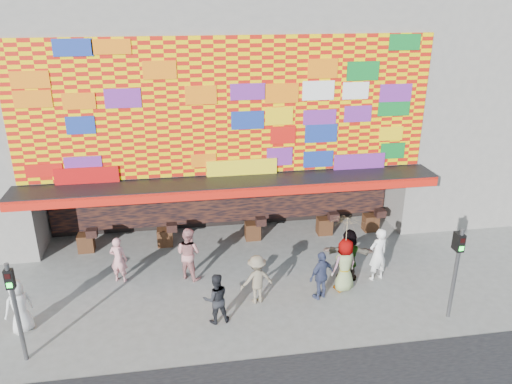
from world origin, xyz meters
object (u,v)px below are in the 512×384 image
parasol (347,231)px  ped_i (189,253)px  signal_right (457,264)px  ped_c (216,299)px  signal_left (14,302)px  ped_d (257,279)px  ped_e (321,275)px  ped_f (348,255)px  ped_b (119,260)px  ped_h (378,254)px  ped_g (345,265)px  ped_a (19,306)px

parasol → ped_i: bearing=162.6°
signal_right → ped_c: signal_right is taller
signal_left → parasol: bearing=11.5°
ped_d → ped_e: size_ratio=0.98×
ped_f → ped_i: ped_i is taller
ped_e → ped_b: bearing=-46.0°
ped_c → ped_e: 3.55m
ped_f → ped_h: bearing=-175.6°
ped_f → ped_g: 0.72m
ped_a → ped_h: (11.41, 1.11, 0.11)m
ped_h → ped_c: bearing=-0.7°
ped_b → ped_f: bearing=-170.9°
ped_g → ped_h: 1.43m
ped_c → parasol: bearing=-172.9°
ped_d → ped_g: 3.00m
signal_right → ped_a: 12.92m
signal_left → ped_i: 5.86m
ped_a → ped_c: bearing=136.0°
ped_a → ped_b: ped_a is taller
ped_i → parasol: 5.47m
ped_e → ped_i: size_ratio=0.89×
ped_f → signal_right: bearing=146.5°
ped_b → ped_f: 7.89m
ped_e → parasol: bearing=173.4°
ped_b → parasol: size_ratio=0.86×
signal_right → ped_a: size_ratio=1.75×
ped_c → ped_g: 4.50m
ped_f → ped_i: 5.52m
ped_c → ped_b: bearing=-49.2°
ped_c → ped_i: ped_i is taller
ped_i → ped_a: bearing=62.1°
signal_left → ped_a: signal_left is taller
ped_f → ped_c: bearing=33.8°
ped_e → ped_g: ped_g is taller
ped_f → parasol: 1.44m
ped_c → ped_g: (4.36, 1.09, 0.12)m
ped_c → ped_e: ped_e is taller
ped_h → ped_i: size_ratio=1.02×
signal_right → ped_d: signal_right is taller
signal_left → ped_b: (2.19, 3.70, -1.03)m
ped_a → ped_b: size_ratio=1.03×
signal_left → ped_g: signal_left is taller
ped_a → parasol: parasol is taller
parasol → ped_g: bearing=180.0°
ped_a → parasol: size_ratio=0.89×
ped_e → ped_h: (2.24, 0.82, 0.12)m
ped_c → ped_f: bearing=-166.9°
ped_c → ped_e: size_ratio=0.96×
signal_right → ped_b: (-10.21, 3.70, -1.03)m
ped_g → ped_h: bearing=178.5°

